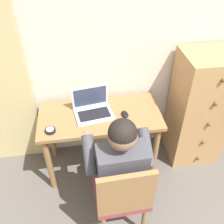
% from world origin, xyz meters
% --- Properties ---
extents(wall_back, '(4.80, 0.05, 2.50)m').
position_xyz_m(wall_back, '(0.00, 2.20, 1.25)').
color(wall_back, beige).
rests_on(wall_back, ground_plane).
extents(desk, '(1.13, 0.54, 0.72)m').
position_xyz_m(desk, '(-0.38, 1.86, 0.60)').
color(desk, olive).
rests_on(desk, ground_plane).
extents(dresser, '(0.52, 0.47, 1.23)m').
position_xyz_m(dresser, '(0.63, 1.92, 0.61)').
color(dresser, tan).
rests_on(dresser, ground_plane).
extents(chair, '(0.43, 0.42, 0.86)m').
position_xyz_m(chair, '(-0.29, 1.15, 0.48)').
color(chair, brown).
rests_on(chair, ground_plane).
extents(person_seated, '(0.54, 0.59, 1.18)m').
position_xyz_m(person_seated, '(-0.30, 1.33, 0.66)').
color(person_seated, '#4C4C4C').
rests_on(person_seated, ground_plane).
extents(laptop, '(0.37, 0.30, 0.24)m').
position_xyz_m(laptop, '(-0.44, 1.90, 0.77)').
color(laptop, silver).
rests_on(laptop, desk).
extents(computer_mouse, '(0.07, 0.11, 0.03)m').
position_xyz_m(computer_mouse, '(-0.16, 1.81, 0.73)').
color(computer_mouse, black).
rests_on(computer_mouse, desk).
extents(desk_clock, '(0.09, 0.09, 0.03)m').
position_xyz_m(desk_clock, '(-0.83, 1.69, 0.73)').
color(desk_clock, black).
rests_on(desk_clock, desk).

